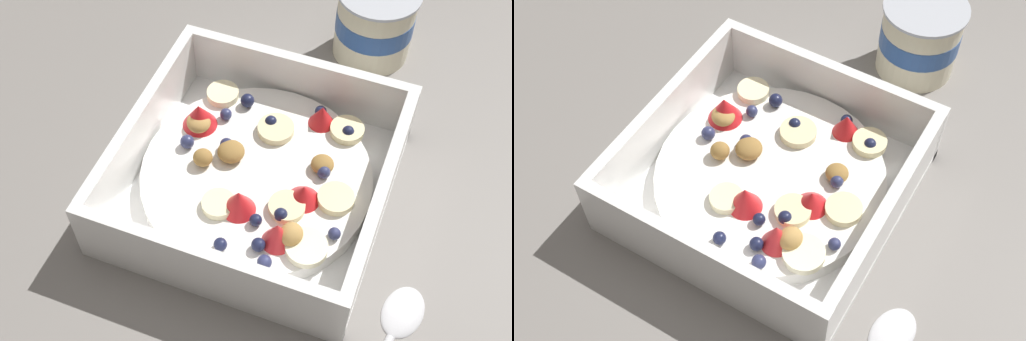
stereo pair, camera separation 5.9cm
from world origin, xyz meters
TOP-DOWN VIEW (x-y plane):
  - ground_plane at (0.00, 0.00)m, footprint 2.40×2.40m
  - fruit_bowl at (0.00, 0.01)m, footprint 0.22×0.22m
  - spoon at (0.15, -0.08)m, footprint 0.05×0.17m
  - yogurt_cup at (0.05, 0.22)m, footprint 0.08×0.08m

SIDE VIEW (x-z plane):
  - ground_plane at x=0.00m, z-range 0.00..0.00m
  - spoon at x=0.15m, z-range 0.00..0.01m
  - fruit_bowl at x=0.00m, z-range -0.01..0.05m
  - yogurt_cup at x=0.05m, z-range 0.00..0.08m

